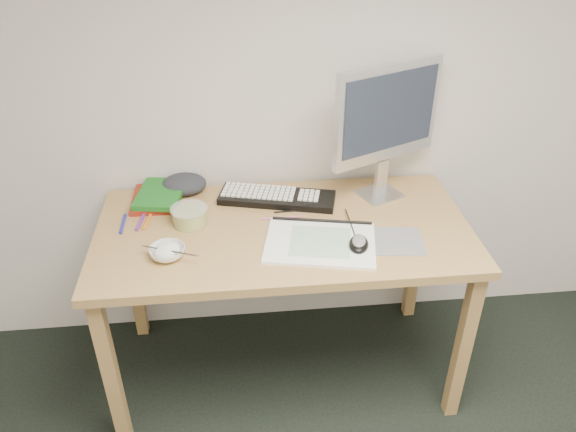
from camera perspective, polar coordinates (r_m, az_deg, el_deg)
The scene contains 19 objects.
room_shell at distance 0.53m, azimuth 23.04°, elevation -12.15°, with size 3.60×3.60×3.60m.
desk at distance 2.15m, azimuth -0.45°, elevation -2.97°, with size 1.40×0.70×0.75m.
mousepad at distance 2.06m, azimuth 10.80°, elevation -2.51°, with size 0.20×0.18×0.00m, color gray.
sketchpad at distance 2.01m, azimuth 3.29°, elevation -2.75°, with size 0.39×0.28×0.01m, color white.
keyboard at distance 2.26m, azimuth -1.12°, elevation 1.87°, with size 0.46×0.15×0.03m, color black.
monitor at distance 2.19m, azimuth 10.03°, elevation 9.91°, with size 0.44×0.23×0.55m.
mouse at distance 1.99m, azimuth 7.22°, elevation -2.56°, with size 0.07×0.11×0.04m, color black.
rice_bowl at distance 1.98m, azimuth -12.15°, elevation -3.64°, with size 0.12×0.12×0.04m, color white.
chopsticks at distance 1.95m, azimuth -11.95°, elevation -3.48°, with size 0.02×0.02×0.20m, color silver.
fruit_tub at distance 2.14m, azimuth -9.98°, elevation 0.01°, with size 0.14×0.14×0.07m, color #D1CE49.
book_red at distance 2.32m, azimuth -13.43°, elevation 1.70°, with size 0.17×0.22×0.02m, color maroon.
book_green at distance 2.30m, azimuth -12.84°, elevation 2.19°, with size 0.17×0.24×0.02m, color #19641C.
cloth_lump at distance 2.36m, azimuth -10.53°, elevation 3.19°, with size 0.15×0.13×0.06m, color #26292E.
pencil_pink at distance 2.15m, azimuth -0.59°, elevation -0.17°, with size 0.01×0.01×0.17m, color #CA6590.
pencil_tan at distance 2.12m, azimuth 1.08°, elevation -0.78°, with size 0.01×0.01×0.19m, color tan.
pencil_black at distance 2.19m, azimuth 0.71°, elevation 0.53°, with size 0.01×0.01×0.16m, color black.
marker_blue at distance 2.20m, azimuth -16.43°, elevation -0.76°, with size 0.01×0.01×0.13m, color #1E21A7.
marker_orange at distance 2.20m, azimuth -14.08°, elevation -0.46°, with size 0.01×0.01×0.12m, color orange.
marker_purple at distance 2.20m, azimuth -14.68°, elevation -0.39°, with size 0.01×0.01×0.14m, color #6B2996.
Camera 1 is at (-0.24, -0.32, 1.91)m, focal length 35.00 mm.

